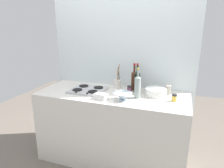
# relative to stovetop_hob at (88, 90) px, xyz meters

# --- Properties ---
(ground_plane) EXTENTS (6.00, 6.00, 0.00)m
(ground_plane) POSITION_rel_stovetop_hob_xyz_m (0.32, 0.00, -0.91)
(ground_plane) COLOR #6B6056
(ground_plane) RESTS_ON ground
(counter_block) EXTENTS (1.80, 0.70, 0.90)m
(counter_block) POSITION_rel_stovetop_hob_xyz_m (0.32, 0.00, -0.46)
(counter_block) COLOR silver
(counter_block) RESTS_ON ground
(backsplash_panel) EXTENTS (1.90, 0.06, 2.54)m
(backsplash_panel) POSITION_rel_stovetop_hob_xyz_m (0.32, 0.38, 0.36)
(backsplash_panel) COLOR silver
(backsplash_panel) RESTS_ON ground
(stovetop_hob) EXTENTS (0.42, 0.38, 0.04)m
(stovetop_hob) POSITION_rel_stovetop_hob_xyz_m (0.00, 0.00, 0.00)
(stovetop_hob) COLOR #B2B2B7
(stovetop_hob) RESTS_ON counter_block
(plate_stack) EXTENTS (0.24, 0.25, 0.09)m
(plate_stack) POSITION_rel_stovetop_hob_xyz_m (0.82, 0.10, 0.03)
(plate_stack) COLOR white
(plate_stack) RESTS_ON counter_block
(wine_bottle_leftmost) EXTENTS (0.07, 0.07, 0.36)m
(wine_bottle_leftmost) POSITION_rel_stovetop_hob_xyz_m (0.59, 0.15, 0.12)
(wine_bottle_leftmost) COLOR black
(wine_bottle_leftmost) RESTS_ON counter_block
(wine_bottle_mid_left) EXTENTS (0.07, 0.07, 0.35)m
(wine_bottle_mid_left) POSITION_rel_stovetop_hob_xyz_m (0.64, -0.05, 0.12)
(wine_bottle_mid_left) COLOR gray
(wine_bottle_mid_left) RESTS_ON counter_block
(wine_bottle_mid_right) EXTENTS (0.07, 0.07, 0.34)m
(wine_bottle_mid_right) POSITION_rel_stovetop_hob_xyz_m (0.53, 0.23, 0.12)
(wine_bottle_mid_right) COLOR #472314
(wine_bottle_mid_right) RESTS_ON counter_block
(mixing_bowl) EXTENTS (0.21, 0.21, 0.09)m
(mixing_bowl) POSITION_rel_stovetop_hob_xyz_m (0.50, -0.17, 0.03)
(mixing_bowl) COLOR silver
(mixing_bowl) RESTS_ON counter_block
(butter_dish) EXTENTS (0.15, 0.11, 0.07)m
(butter_dish) POSITION_rel_stovetop_hob_xyz_m (0.27, -0.22, 0.02)
(butter_dish) COLOR white
(butter_dish) RESTS_ON counter_block
(utensil_crock) EXTENTS (0.09, 0.09, 0.32)m
(utensil_crock) POSITION_rel_stovetop_hob_xyz_m (0.31, 0.23, 0.05)
(utensil_crock) COLOR silver
(utensil_crock) RESTS_ON counter_block
(condiment_jar_front) EXTENTS (0.06, 0.06, 0.07)m
(condiment_jar_front) POSITION_rel_stovetop_hob_xyz_m (0.50, 0.14, 0.02)
(condiment_jar_front) COLOR #66384C
(condiment_jar_front) RESTS_ON counter_block
(condiment_jar_rear) EXTENTS (0.06, 0.06, 0.11)m
(condiment_jar_rear) POSITION_rel_stovetop_hob_xyz_m (0.95, 0.20, 0.04)
(condiment_jar_rear) COLOR #9E998C
(condiment_jar_rear) RESTS_ON counter_block
(condiment_jar_spare) EXTENTS (0.06, 0.06, 0.08)m
(condiment_jar_spare) POSITION_rel_stovetop_hob_xyz_m (1.03, -0.02, 0.02)
(condiment_jar_spare) COLOR gold
(condiment_jar_spare) RESTS_ON counter_block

